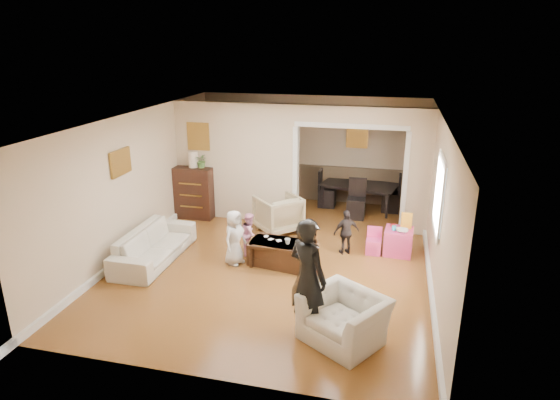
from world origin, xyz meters
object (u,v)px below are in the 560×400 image
(coffee_cup, at_px, (288,241))
(sofa, at_px, (154,245))
(child_kneel_b, at_px, (250,234))
(cyan_cup, at_px, (394,228))
(child_kneel_a, at_px, (234,238))
(adult_person, at_px, (308,277))
(armchair_back, at_px, (278,213))
(armchair_front, at_px, (344,319))
(coffee_table, at_px, (283,253))
(child_toddler, at_px, (346,232))
(dresser, at_px, (195,192))
(play_table, at_px, (398,242))
(dining_table, at_px, (358,196))
(table_lamp, at_px, (193,159))

(coffee_cup, bearing_deg, sofa, -172.81)
(sofa, xyz_separation_m, child_kneel_b, (1.63, 0.66, 0.11))
(cyan_cup, distance_m, child_kneel_a, 2.96)
(adult_person, relative_size, child_kneel_b, 2.06)
(armchair_back, xyz_separation_m, armchair_front, (1.79, -3.58, -0.06))
(sofa, xyz_separation_m, armchair_front, (3.66, -1.67, 0.03))
(coffee_table, relative_size, adult_person, 0.69)
(armchair_front, relative_size, child_toddler, 1.17)
(dresser, height_order, cyan_cup, dresser)
(adult_person, relative_size, child_kneel_a, 1.67)
(armchair_front, height_order, coffee_table, armchair_front)
(dresser, xyz_separation_m, play_table, (4.51, -0.96, -0.34))
(armchair_back, distance_m, cyan_cup, 2.46)
(play_table, height_order, child_kneel_b, child_kneel_b)
(cyan_cup, height_order, child_kneel_a, child_kneel_a)
(coffee_table, xyz_separation_m, dining_table, (1.06, 3.36, 0.08))
(armchair_front, bearing_deg, child_toddler, 128.38)
(dining_table, bearing_deg, dresser, -145.92)
(child_toddler, bearing_deg, play_table, 162.69)
(coffee_cup, xyz_separation_m, child_toddler, (0.95, 0.80, -0.05))
(table_lamp, bearing_deg, adult_person, -49.61)
(dining_table, bearing_deg, armchair_front, -74.93)
(coffee_cup, xyz_separation_m, adult_person, (0.71, -1.89, 0.36))
(child_kneel_b, bearing_deg, armchair_front, -149.49)
(dresser, xyz_separation_m, child_toddler, (3.54, -1.19, -0.15))
(sofa, distance_m, child_kneel_b, 1.76)
(sofa, relative_size, child_kneel_a, 2.00)
(sofa, relative_size, dining_table, 1.17)
(armchair_back, height_order, coffee_table, armchair_back)
(coffee_cup, height_order, child_kneel_b, child_kneel_b)
(play_table, bearing_deg, armchair_back, 166.89)
(coffee_table, bearing_deg, play_table, 25.88)
(play_table, bearing_deg, sofa, -162.94)
(armchair_back, distance_m, child_toddler, 1.71)
(coffee_cup, bearing_deg, child_kneel_a, -173.99)
(cyan_cup, bearing_deg, sofa, -163.18)
(play_table, xyz_separation_m, child_kneel_a, (-2.86, -1.13, 0.26))
(sofa, distance_m, dresser, 2.32)
(armchair_front, distance_m, coffee_cup, 2.33)
(dining_table, relative_size, child_kneel_b, 2.11)
(dresser, bearing_deg, coffee_cup, -37.43)
(dresser, relative_size, cyan_cup, 14.63)
(table_lamp, height_order, cyan_cup, table_lamp)
(dresser, distance_m, child_kneel_b, 2.43)
(armchair_front, height_order, adult_person, adult_person)
(dresser, distance_m, play_table, 4.62)
(armchair_front, bearing_deg, dresser, 166.70)
(armchair_back, distance_m, adult_person, 3.75)
(play_table, height_order, child_toddler, child_toddler)
(armchair_back, bearing_deg, sofa, 1.33)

